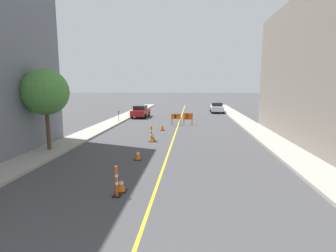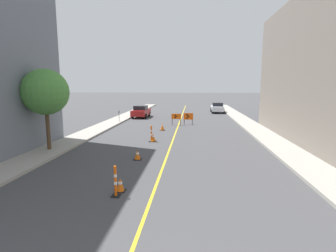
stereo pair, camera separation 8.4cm
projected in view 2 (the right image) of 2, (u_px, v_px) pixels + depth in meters
lane_stripe at (179, 123)px, 29.46m from camera, size 0.12×54.02×0.01m
sidewalk_left at (114, 122)px, 30.15m from camera, size 2.16×54.02×0.16m
sidewalk_right at (248, 123)px, 28.74m from camera, size 2.16×54.02×0.16m
traffic_cone_second at (120, 185)px, 10.50m from camera, size 0.41×0.41×0.55m
traffic_cone_third at (137, 155)px, 15.02m from camera, size 0.45×0.45×0.56m
traffic_cone_fourth at (153, 138)px, 19.81m from camera, size 0.47×0.47×0.63m
traffic_cone_fifth at (162, 127)px, 24.75m from camera, size 0.43×0.43×0.74m
delineator_post_front at (115, 183)px, 9.98m from camera, size 0.33×0.33×1.23m
delineator_post_rear at (151, 135)px, 19.75m from camera, size 0.38×0.38×1.25m
arrow_barricade_primary at (176, 117)px, 27.82m from camera, size 1.02×0.13×1.24m
arrow_barricade_secondary at (188, 117)px, 28.22m from camera, size 1.02×0.09×1.26m
parked_car_curb_near at (141, 111)px, 34.68m from camera, size 1.95×4.36×1.59m
parked_car_curb_mid at (217, 108)px, 40.77m from camera, size 1.95×4.35×1.59m
parking_meter_far_curb at (119, 114)px, 29.63m from camera, size 0.12×0.11×1.25m
street_tree_left_near at (45, 92)px, 16.29m from camera, size 2.86×2.86×5.09m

